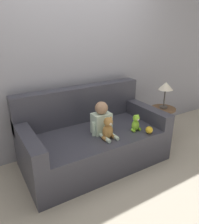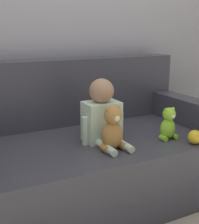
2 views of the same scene
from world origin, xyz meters
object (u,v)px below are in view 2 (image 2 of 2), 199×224
(toy_ball, at_px, (195,137))
(teddy_bear_brown, at_px, (113,129))
(plush_toy_side, at_px, (168,124))
(person_baby, at_px, (102,115))
(couch, at_px, (85,153))

(toy_ball, bearing_deg, teddy_bear_brown, 163.25)
(teddy_bear_brown, height_order, plush_toy_side, teddy_bear_brown)
(person_baby, height_order, teddy_bear_brown, person_baby)
(couch, distance_m, person_baby, 0.35)
(couch, relative_size, plush_toy_side, 8.38)
(plush_toy_side, bearing_deg, person_baby, 157.73)
(person_baby, height_order, plush_toy_side, person_baby)
(person_baby, xyz_separation_m, toy_ball, (0.51, -0.32, -0.13))
(person_baby, relative_size, plush_toy_side, 1.89)
(person_baby, relative_size, toy_ball, 4.52)
(person_baby, distance_m, teddy_bear_brown, 0.17)
(couch, bearing_deg, teddy_bear_brown, -81.24)
(teddy_bear_brown, xyz_separation_m, toy_ball, (0.52, -0.16, -0.08))
(couch, height_order, toy_ball, couch)
(teddy_bear_brown, distance_m, plush_toy_side, 0.42)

